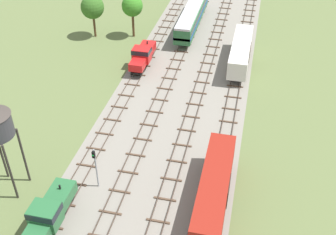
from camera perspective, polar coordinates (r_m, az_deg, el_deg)
name	(u,v)px	position (r m, az deg, el deg)	size (l,w,h in m)	color
ground_plane	(173,113)	(56.34, 0.74, 0.67)	(480.00, 480.00, 0.00)	#5B6B3D
ballast_bed	(173,113)	(56.34, 0.74, 0.67)	(18.93, 176.00, 0.01)	gray
track_far_left	(123,101)	(58.77, -6.18, 2.28)	(2.40, 126.00, 0.29)	#47382D
track_left	(157,105)	(57.53, -1.47, 1.67)	(2.40, 126.00, 0.29)	#47382D
track_centre_left	(193,110)	(56.70, 3.41, 1.03)	(2.40, 126.00, 0.29)	#47382D
track_centre	(230,115)	(56.29, 8.41, 0.36)	(2.40, 126.00, 0.29)	#47382D
shunter_loco_far_left_near	(48,214)	(42.14, -16.06, -12.55)	(2.74, 8.46, 3.10)	#286638
freight_boxcar_centre_mid	(214,188)	(42.51, 6.34, -9.54)	(2.87, 14.00, 3.60)	maroon
shunter_loco_far_left_midfar	(142,55)	(66.29, -3.50, 8.52)	(2.74, 8.46, 3.10)	red
freight_boxcar_centre_far	(241,51)	(67.33, 9.89, 8.92)	(2.87, 14.00, 3.60)	beige
diesel_railcar_left_farther	(192,15)	(79.39, 3.34, 13.84)	(2.96, 20.50, 3.80)	#286638
signal_post_nearest	(95,164)	(44.20, -9.88, -6.24)	(0.28, 0.47, 5.17)	gray
lineside_tree_1	(92,7)	(75.90, -10.27, 14.57)	(4.05, 4.05, 7.50)	#4C331E
lineside_tree_2	(132,6)	(74.98, -4.90, 14.89)	(3.67, 3.67, 7.52)	#4C331E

